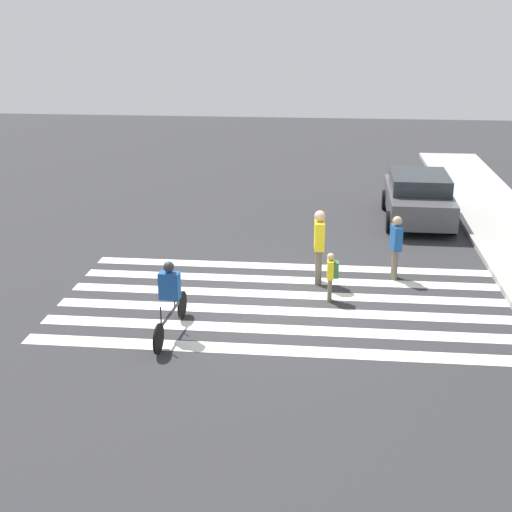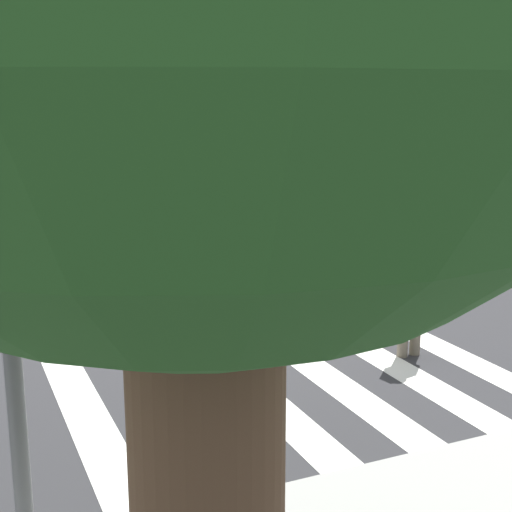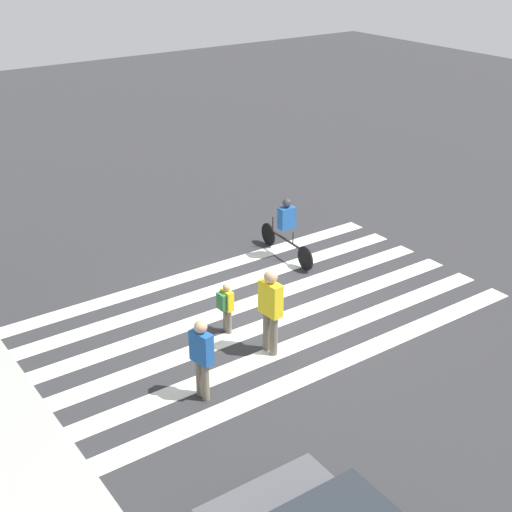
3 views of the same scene
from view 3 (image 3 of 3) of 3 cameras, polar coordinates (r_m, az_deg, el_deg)
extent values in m
plane|color=#2D2D30|center=(15.46, 0.40, -4.55)|extent=(60.00, 60.00, 0.00)
cube|color=silver|center=(13.88, 6.25, -8.57)|extent=(0.46, 10.00, 0.01)
cube|color=silver|center=(14.48, 3.75, -6.86)|extent=(0.46, 10.00, 0.01)
cube|color=silver|center=(15.13, 1.47, -5.28)|extent=(0.46, 10.00, 0.01)
cube|color=silver|center=(15.80, -0.62, -3.82)|extent=(0.46, 10.00, 0.01)
cube|color=silver|center=(16.50, -2.52, -2.48)|extent=(0.46, 10.00, 0.01)
cube|color=silver|center=(17.23, -4.26, -1.25)|extent=(0.46, 10.00, 0.01)
cylinder|color=#6B6051|center=(13.86, 1.43, -6.38)|extent=(0.16, 0.16, 0.85)
cylinder|color=#6B6051|center=(14.01, 0.88, -5.98)|extent=(0.16, 0.16, 0.85)
cube|color=yellow|center=(13.55, 1.18, -3.43)|extent=(0.51, 0.26, 0.68)
sphere|color=tan|center=(13.33, 1.20, -1.66)|extent=(0.27, 0.27, 0.27)
cylinder|color=#6B6051|center=(14.61, -2.15, -5.29)|extent=(0.10, 0.10, 0.54)
cylinder|color=#6B6051|center=(14.71, -2.46, -5.06)|extent=(0.10, 0.10, 0.54)
cube|color=yellow|center=(14.42, -2.34, -3.53)|extent=(0.32, 0.15, 0.42)
sphere|color=tan|center=(14.28, -2.36, -2.50)|extent=(0.17, 0.17, 0.17)
cube|color=#2D6638|center=(14.37, -2.76, -3.67)|extent=(0.24, 0.12, 0.36)
cylinder|color=#6B6051|center=(12.71, -4.05, -10.02)|extent=(0.14, 0.14, 0.75)
cylinder|color=#6B6051|center=(12.85, -4.52, -9.60)|extent=(0.14, 0.14, 0.75)
cube|color=#1E5199|center=(12.40, -4.39, -7.29)|extent=(0.47, 0.28, 0.59)
sphere|color=tan|center=(12.19, -4.45, -5.66)|extent=(0.23, 0.23, 0.23)
cylinder|color=black|center=(18.47, 0.99, 1.74)|extent=(0.60, 0.08, 0.60)
cylinder|color=black|center=(17.20, 3.97, -0.19)|extent=(0.60, 0.08, 0.60)
cube|color=black|center=(17.76, 2.44, 1.29)|extent=(1.43, 0.14, 0.04)
cylinder|color=black|center=(17.47, 2.98, 1.43)|extent=(0.03, 0.03, 0.32)
cylinder|color=black|center=(18.16, 1.35, 2.57)|extent=(0.03, 0.03, 0.40)
cube|color=#1E5199|center=(17.52, 2.47, 3.07)|extent=(0.27, 0.42, 0.55)
sphere|color=#333338|center=(17.37, 2.50, 4.27)|extent=(0.22, 0.22, 0.22)
camera|label=1|loc=(26.59, -21.55, 20.47)|focal=50.00mm
camera|label=2|loc=(15.29, -41.15, 2.16)|focal=50.00mm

